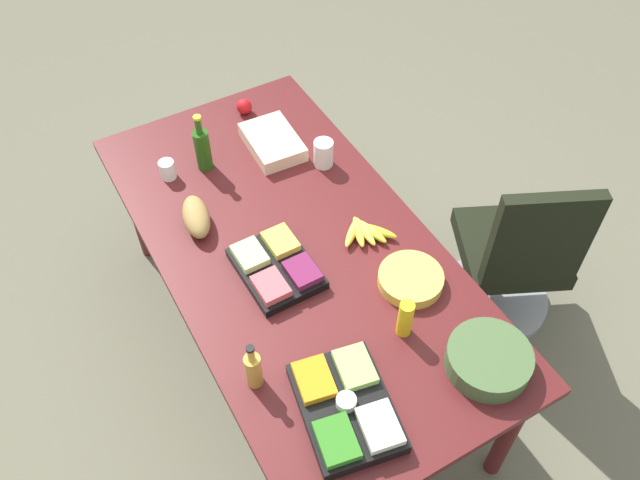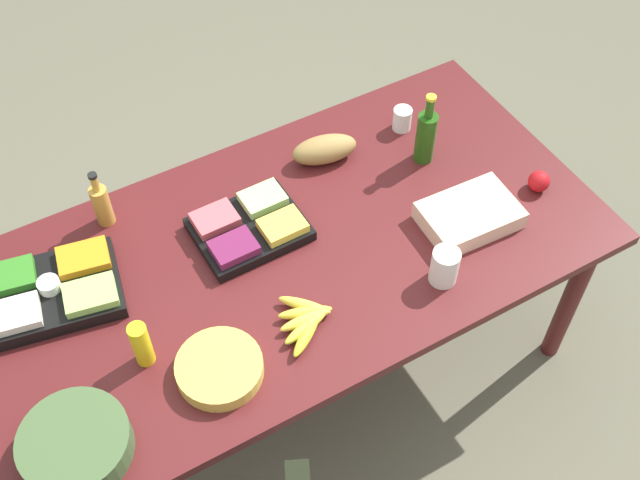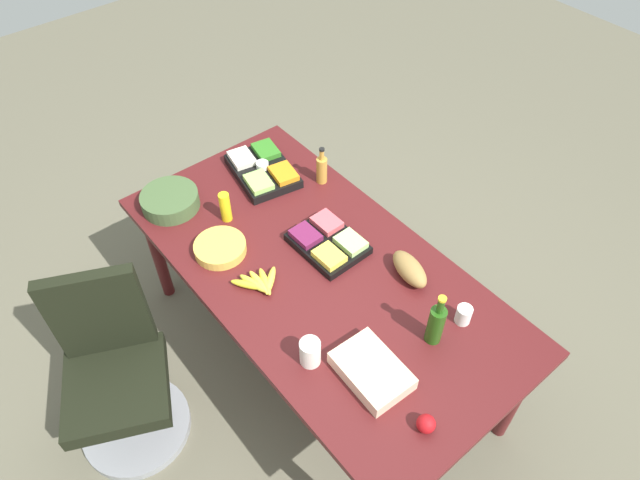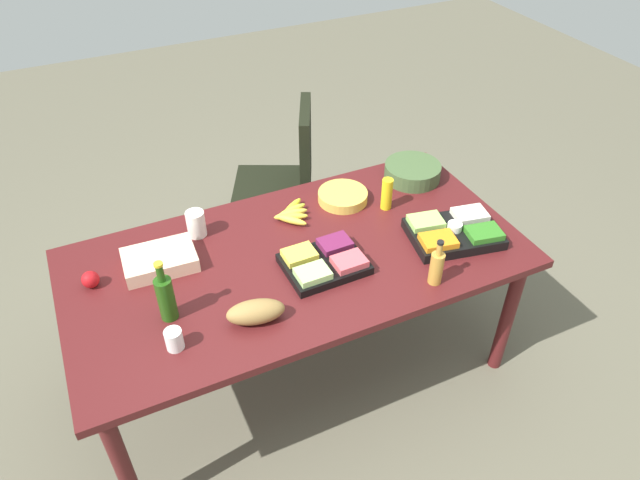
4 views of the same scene
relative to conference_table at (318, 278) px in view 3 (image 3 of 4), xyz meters
The scene contains 16 objects.
ground_plane 0.72m from the conference_table, ahead, with size 10.00×10.00×0.00m, color #615D4B.
conference_table is the anchor object (origin of this frame).
office_chair 1.10m from the conference_table, 72.70° to the left, with size 0.64×0.64×1.02m.
fruit_platter 0.18m from the conference_table, 58.49° to the right, with size 0.36×0.29×0.07m.
apple_red 0.92m from the conference_table, 167.78° to the left, with size 0.08×0.08×0.08m, color #B31217.
veggie_tray 0.77m from the conference_table, 15.07° to the right, with size 0.47×0.37×0.09m.
paper_cup 0.73m from the conference_table, 154.90° to the right, with size 0.07×0.07×0.09m, color white.
mayo_jar 0.53m from the conference_table, 137.01° to the left, with size 0.09×0.09×0.13m, color white.
wine_bottle 0.67m from the conference_table, 168.16° to the right, with size 0.07×0.07×0.29m.
banana_bunch 0.31m from the conference_table, 72.25° to the left, with size 0.20×0.24×0.04m.
sheet_cake 0.63m from the conference_table, 161.52° to the left, with size 0.32×0.22×0.07m, color beige.
bread_loaf 0.45m from the conference_table, 135.84° to the right, with size 0.24×0.11×0.10m, color olive.
chip_bowl 0.51m from the conference_table, 38.03° to the left, with size 0.26×0.26×0.05m, color gold.
mustard_bottle 0.61m from the conference_table, 15.43° to the left, with size 0.06×0.06×0.17m, color yellow.
dressing_bottle 0.66m from the conference_table, 41.19° to the right, with size 0.07×0.07×0.23m.
salad_bowl 0.91m from the conference_table, 21.88° to the left, with size 0.31×0.31×0.09m, color #415A33.
Camera 3 is at (-1.38, 1.13, 2.93)m, focal length 32.17 mm.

